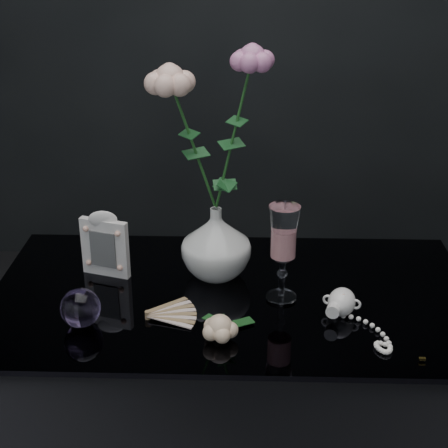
# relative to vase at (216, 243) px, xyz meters

# --- Properties ---
(table) EXTENTS (1.05, 0.58, 0.76)m
(table) POSITION_rel_vase_xyz_m (0.04, -0.09, -0.46)
(table) COLOR black
(table) RESTS_ON ground
(vase) EXTENTS (0.16, 0.16, 0.17)m
(vase) POSITION_rel_vase_xyz_m (0.00, 0.00, 0.00)
(vase) COLOR silver
(vase) RESTS_ON table
(wine_glass) EXTENTS (0.07, 0.07, 0.21)m
(wine_glass) POSITION_rel_vase_xyz_m (0.14, -0.10, 0.02)
(wine_glass) COLOR white
(wine_glass) RESTS_ON table
(picture_frame) EXTENTS (0.14, 0.12, 0.16)m
(picture_frame) POSITION_rel_vase_xyz_m (-0.25, -0.00, -0.00)
(picture_frame) COLOR silver
(picture_frame) RESTS_ON table
(paperweight) EXTENTS (0.09, 0.09, 0.08)m
(paperweight) POSITION_rel_vase_xyz_m (-0.26, -0.22, -0.04)
(paperweight) COLOR #9576C0
(paperweight) RESTS_ON table
(paper_fan) EXTENTS (0.21, 0.17, 0.02)m
(paper_fan) POSITION_rel_vase_xyz_m (-0.13, -0.19, -0.07)
(paper_fan) COLOR beige
(paper_fan) RESTS_ON table
(loose_rose) EXTENTS (0.12, 0.16, 0.05)m
(loose_rose) POSITION_rel_vase_xyz_m (0.02, -0.26, -0.06)
(loose_rose) COLOR beige
(loose_rose) RESTS_ON table
(pearl_jar) EXTENTS (0.25, 0.25, 0.06)m
(pearl_jar) POSITION_rel_vase_xyz_m (0.27, -0.16, -0.05)
(pearl_jar) COLOR white
(pearl_jar) RESTS_ON table
(roses) EXTENTS (0.24, 0.12, 0.40)m
(roses) POSITION_rel_vase_xyz_m (-0.01, -0.00, 0.27)
(roses) COLOR #FFBFA9
(roses) RESTS_ON vase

